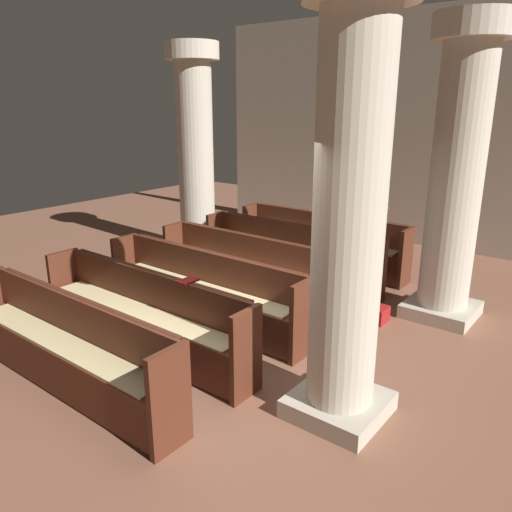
{
  "coord_description": "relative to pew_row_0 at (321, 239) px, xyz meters",
  "views": [
    {
      "loc": [
        3.27,
        -3.79,
        2.81
      ],
      "look_at": [
        -0.81,
        1.43,
        0.75
      ],
      "focal_mm": 35.03,
      "sensor_mm": 36.0,
      "label": 1
    }
  ],
  "objects": [
    {
      "name": "ground_plane",
      "position": [
        1.01,
        -3.52,
        -0.51
      ],
      "size": [
        19.2,
        19.2,
        0.0
      ],
      "primitive_type": "plane",
      "color": "brown"
    },
    {
      "name": "back_wall",
      "position": [
        1.01,
        2.56,
        1.74
      ],
      "size": [
        10.0,
        0.16,
        4.5
      ],
      "primitive_type": "cube",
      "color": "beige",
      "rests_on": "ground"
    },
    {
      "name": "pew_row_0",
      "position": [
        0.0,
        0.0,
        0.0
      ],
      "size": [
        3.16,
        0.46,
        0.94
      ],
      "color": "#562819",
      "rests_on": "ground"
    },
    {
      "name": "pew_row_1",
      "position": [
        0.0,
        -0.99,
        0.0
      ],
      "size": [
        3.16,
        0.46,
        0.94
      ],
      "color": "#562819",
      "rests_on": "ground"
    },
    {
      "name": "pew_row_2",
      "position": [
        0.0,
        -1.98,
        0.0
      ],
      "size": [
        3.16,
        0.47,
        0.94
      ],
      "color": "#562819",
      "rests_on": "ground"
    },
    {
      "name": "pew_row_3",
      "position": [
        0.0,
        -2.97,
        0.0
      ],
      "size": [
        3.16,
        0.46,
        0.94
      ],
      "color": "#562819",
      "rests_on": "ground"
    },
    {
      "name": "pew_row_4",
      "position": [
        0.0,
        -3.95,
        0.0
      ],
      "size": [
        3.16,
        0.46,
        0.94
      ],
      "color": "#562819",
      "rests_on": "ground"
    },
    {
      "name": "pew_row_5",
      "position": [
        0.0,
        -4.94,
        0.0
      ],
      "size": [
        3.16,
        0.47,
        0.94
      ],
      "color": "#562819",
      "rests_on": "ground"
    },
    {
      "name": "pillar_aisle_side",
      "position": [
        2.4,
        -0.8,
        1.47
      ],
      "size": [
        0.95,
        0.95,
        3.8
      ],
      "color": "#B6AD9A",
      "rests_on": "ground"
    },
    {
      "name": "pillar_far_side",
      "position": [
        -2.35,
        -0.64,
        1.47
      ],
      "size": [
        0.95,
        0.95,
        3.8
      ],
      "color": "#B6AD9A",
      "rests_on": "ground"
    },
    {
      "name": "pillar_aisle_rear",
      "position": [
        2.4,
        -3.65,
        1.47
      ],
      "size": [
        0.89,
        0.89,
        3.8
      ],
      "color": "#B6AD9A",
      "rests_on": "ground"
    },
    {
      "name": "lectern",
      "position": [
        0.5,
        0.96,
        -0.05
      ],
      "size": [
        0.48,
        0.45,
        1.08
      ],
      "color": "#562B1A",
      "rests_on": "ground"
    },
    {
      "name": "hymn_book",
      "position": [
        0.57,
        -3.76,
        0.44
      ],
      "size": [
        0.15,
        0.22,
        0.02
      ],
      "primitive_type": "cube",
      "color": "maroon",
      "rests_on": "pew_row_4"
    },
    {
      "name": "kneeler_box_red",
      "position": [
        1.74,
        -1.52,
        -0.4
      ],
      "size": [
        0.37,
        0.29,
        0.21
      ],
      "primitive_type": "cube",
      "color": "maroon",
      "rests_on": "ground"
    },
    {
      "name": "kneeler_box_navy",
      "position": [
        1.78,
        -2.41,
        -0.4
      ],
      "size": [
        0.37,
        0.31,
        0.21
      ],
      "primitive_type": "cube",
      "color": "navy",
      "rests_on": "ground"
    }
  ]
}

